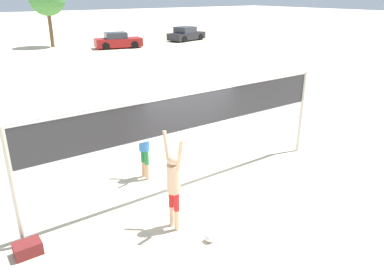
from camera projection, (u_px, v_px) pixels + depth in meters
name	position (u px, v px, depth m)	size (l,w,h in m)	color
ground_plane	(192.00, 187.00, 9.75)	(200.00, 200.00, 0.00)	beige
volleyball_net	(192.00, 118.00, 9.06)	(8.39, 0.10, 2.54)	beige
player_spiker	(174.00, 181.00, 7.67)	(0.28, 0.70, 2.14)	beige
player_blocker	(144.00, 142.00, 9.85)	(0.28, 0.69, 2.01)	tan
volleyball	(210.00, 237.00, 7.59)	(0.21, 0.21, 0.21)	white
gear_bag	(28.00, 249.00, 7.20)	(0.51, 0.36, 0.26)	maroon
parked_car_near	(186.00, 34.00, 38.82)	(4.40, 2.68, 1.42)	#232328
parked_car_mid	(118.00, 41.00, 33.63)	(4.41, 2.64, 1.39)	maroon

